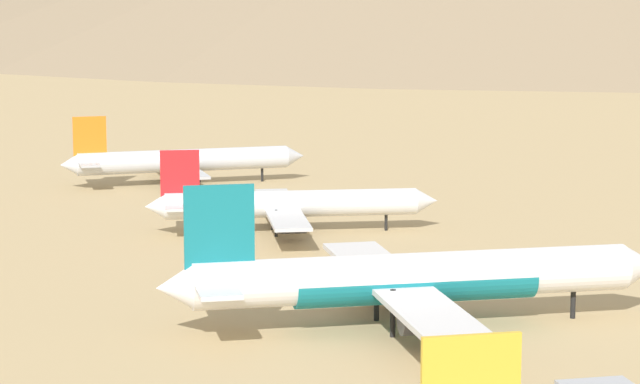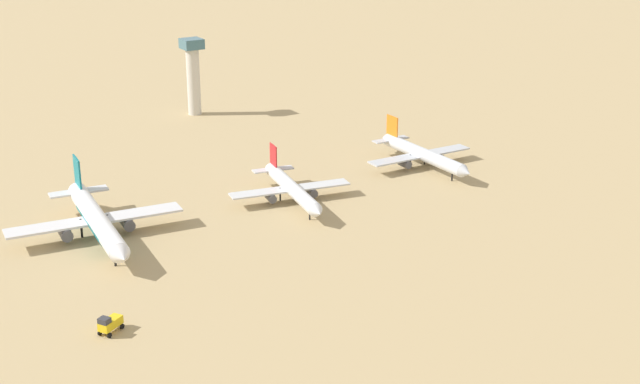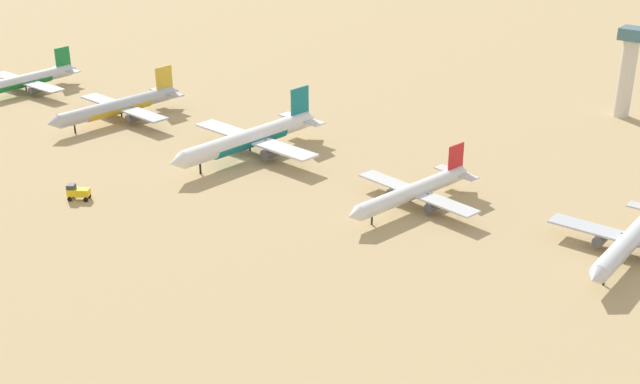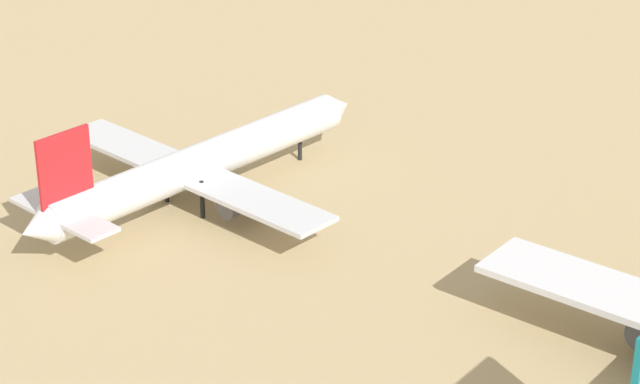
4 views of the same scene
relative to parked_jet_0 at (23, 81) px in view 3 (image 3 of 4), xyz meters
The scene contains 8 objects.
ground_plane 103.01m from the parked_jet_0, 89.13° to the left, with size 1800.00×1800.00×0.00m, color tan.
parked_jet_0 is the anchor object (origin of this frame).
parked_jet_1 49.81m from the parked_jet_0, 90.24° to the left, with size 47.94×39.04×13.82m.
parked_jet_2 102.62m from the parked_jet_0, 90.85° to the left, with size 53.26×43.38×15.35m.
parked_jet_3 156.02m from the parked_jet_0, 89.66° to the left, with size 41.52×33.98×12.02m.
parked_jet_4 204.78m from the parked_jet_0, 91.27° to the left, with size 43.30×35.07×12.51m.
service_truck 100.39m from the parked_jet_0, 62.80° to the left, with size 4.95×5.68×3.90m.
control_tower 198.59m from the parked_jet_0, 119.85° to the left, with size 7.20×7.20×27.98m.
Camera 3 is at (150.87, 140.52, 78.72)m, focal length 45.31 mm.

